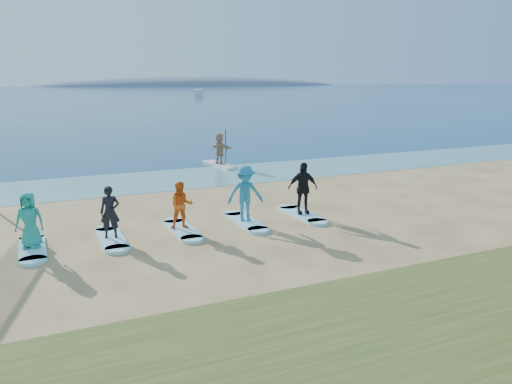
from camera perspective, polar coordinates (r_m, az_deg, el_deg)
name	(u,v)px	position (r m, az deg, el deg)	size (l,w,h in m)	color
ground	(266,245)	(14.51, 1.16, -6.06)	(600.00, 600.00, 0.00)	tan
shallow_water	(171,179)	(24.09, -9.69, 1.44)	(600.00, 600.00, 0.00)	teal
ocean	(46,93)	(172.54, -22.87, 10.33)	(600.00, 600.00, 0.00)	navy
island_ridge	(198,86)	(328.31, -6.70, 11.98)	(220.00, 56.00, 18.00)	slate
paddleboard	(220,165)	(27.51, -4.13, 3.12)	(0.70, 3.00, 0.12)	silver
paddleboarder	(220,149)	(27.37, -4.16, 4.98)	(1.56, 0.50, 1.68)	tan
boat_offshore_b	(199,96)	(138.16, -6.56, 10.85)	(2.23, 6.38, 1.81)	silver
surfboard_0	(32,249)	(15.41, -24.19, -5.92)	(0.70, 2.20, 0.09)	#A0E9F9
student_0	(29,220)	(15.17, -24.48, -2.95)	(0.77, 0.50, 1.57)	teal
surfboard_1	(112,239)	(15.53, -16.16, -5.13)	(0.70, 2.20, 0.09)	#A0E9F9
student_1	(110,212)	(15.30, -16.35, -2.20)	(0.57, 0.37, 1.55)	black
surfboard_2	(182,230)	(15.94, -8.43, -4.27)	(0.70, 2.20, 0.09)	#A0E9F9
student_2	(181,205)	(15.73, -8.52, -1.51)	(0.73, 0.57, 1.50)	#E15B17
surfboard_3	(245,222)	(16.64, -1.23, -3.41)	(0.70, 2.20, 0.09)	#A0E9F9
student_3	(245,193)	(16.39, -1.24, -0.15)	(1.20, 0.69, 1.85)	teal
surfboard_4	(302,214)	(17.57, 5.29, -2.57)	(0.70, 2.20, 0.09)	#A0E9F9
student_4	(303,188)	(17.34, 5.35, 0.45)	(1.06, 0.44, 1.80)	black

